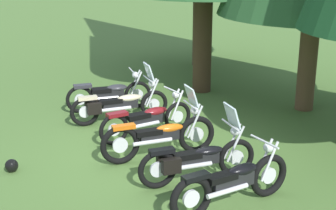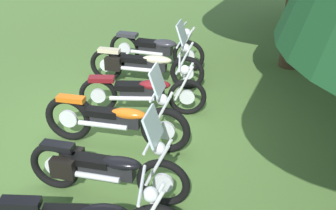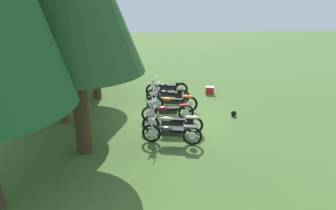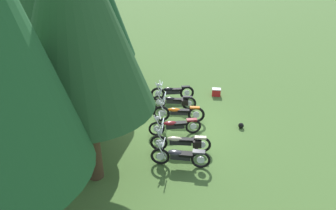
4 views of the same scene
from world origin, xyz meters
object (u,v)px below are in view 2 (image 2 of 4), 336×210
motorcycle_3 (117,120)px  motorcycle_0 (156,48)px  motorcycle_1 (144,64)px  motorcycle_2 (143,92)px  motorcycle_4 (105,168)px

motorcycle_3 → motorcycle_0: bearing=93.6°
motorcycle_1 → motorcycle_3: 2.30m
motorcycle_3 → motorcycle_2: bearing=84.9°
motorcycle_0 → motorcycle_3: size_ratio=0.91×
motorcycle_2 → motorcycle_4: bearing=-97.7°
motorcycle_3 → motorcycle_1: bearing=95.5°
motorcycle_2 → motorcycle_1: bearing=94.2°
motorcycle_3 → motorcycle_4: 1.22m
motorcycle_4 → motorcycle_0: bearing=96.5°
motorcycle_0 → motorcycle_1: size_ratio=0.91×
motorcycle_0 → motorcycle_2: motorcycle_0 is taller
motorcycle_2 → motorcycle_3: bearing=-106.1°
motorcycle_1 → motorcycle_2: 1.23m
motorcycle_0 → motorcycle_3: 3.21m
motorcycle_2 → motorcycle_4: motorcycle_4 is taller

